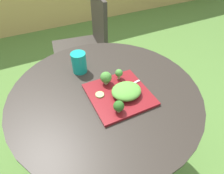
{
  "coord_description": "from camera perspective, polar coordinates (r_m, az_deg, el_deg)",
  "views": [
    {
      "loc": [
        -0.26,
        -0.61,
        1.36
      ],
      "look_at": [
        0.02,
        -0.03,
        0.76
      ],
      "focal_mm": 30.36,
      "sensor_mm": 36.0,
      "label": 1
    }
  ],
  "objects": [
    {
      "name": "patio_chair",
      "position": [
        1.75,
        -7.33,
        14.01
      ],
      "size": [
        0.5,
        0.5,
        0.9
      ],
      "color": "#332D28",
      "rests_on": "ground_plane"
    },
    {
      "name": "patio_table",
      "position": [
        1.11,
        -1.77,
        -10.49
      ],
      "size": [
        0.93,
        0.93,
        0.72
      ],
      "color": "#28231E",
      "rests_on": "ground_plane"
    },
    {
      "name": "cucumber_slice_0",
      "position": [
        0.88,
        -3.71,
        -2.31
      ],
      "size": [
        0.04,
        0.04,
        0.01
      ],
      "primitive_type": "cylinder",
      "color": "#8EB766",
      "rests_on": "salad_plate"
    },
    {
      "name": "salad_plate",
      "position": [
        0.89,
        2.17,
        -2.25
      ],
      "size": [
        0.28,
        0.28,
        0.01
      ],
      "primitive_type": "cube",
      "color": "maroon",
      "rests_on": "patio_table"
    },
    {
      "name": "ground_plane",
      "position": [
        1.51,
        -1.37,
        -21.21
      ],
      "size": [
        12.0,
        12.0,
        0.0
      ],
      "primitive_type": "plane",
      "color": "#4C7533"
    },
    {
      "name": "broccoli_floret_1",
      "position": [
        0.95,
        2.11,
        4.19
      ],
      "size": [
        0.04,
        0.04,
        0.06
      ],
      "color": "#99B770",
      "rests_on": "salad_plate"
    },
    {
      "name": "lettuce_mound",
      "position": [
        0.87,
        4.35,
        -1.19
      ],
      "size": [
        0.14,
        0.12,
        0.04
      ],
      "primitive_type": "ellipsoid",
      "color": "#519338",
      "rests_on": "salad_plate"
    },
    {
      "name": "broccoli_floret_0",
      "position": [
        0.92,
        -1.83,
        2.88
      ],
      "size": [
        0.06,
        0.06,
        0.07
      ],
      "color": "#99B770",
      "rests_on": "salad_plate"
    },
    {
      "name": "fork",
      "position": [
        0.91,
        3.91,
        -0.27
      ],
      "size": [
        0.15,
        0.04,
        0.0
      ],
      "color": "silver",
      "rests_on": "salad_plate"
    },
    {
      "name": "drinking_glass",
      "position": [
        1.03,
        -9.85,
        6.98
      ],
      "size": [
        0.08,
        0.08,
        0.11
      ],
      "color": "#149989",
      "rests_on": "patio_table"
    },
    {
      "name": "broccoli_floret_2",
      "position": [
        0.79,
        2.05,
        -5.79
      ],
      "size": [
        0.05,
        0.05,
        0.06
      ],
      "color": "#99B770",
      "rests_on": "salad_plate"
    }
  ]
}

